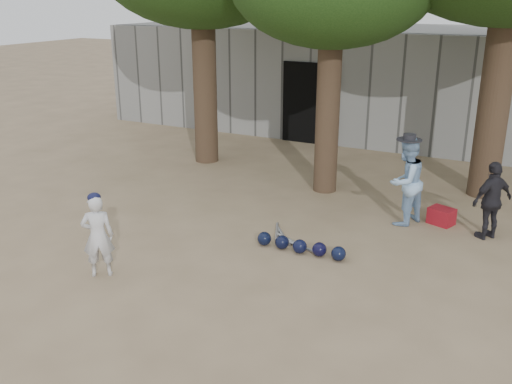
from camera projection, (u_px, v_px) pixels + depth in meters
The scene contains 8 objects.
ground at pixel (192, 263), 8.78m from camera, with size 70.00×70.00×0.00m, color #937C5E.
boy_player at pixel (98, 236), 8.22m from camera, with size 0.46×0.30×1.25m, color silver.
spectator_blue at pixel (405, 182), 10.07m from camera, with size 0.77×0.60×1.58m, color #93BAE3.
spectator_dark at pixel (492, 201), 9.49m from camera, with size 0.79×0.33×1.34m, color black.
red_bag at pixel (441, 216), 10.24m from camera, with size 0.42×0.32×0.30m, color maroon.
back_building at pixel (380, 80), 16.98m from camera, with size 16.00×5.24×3.00m.
helmet_row at pixel (300, 246), 9.11m from camera, with size 1.51×0.27×0.23m.
bat_pile at pixel (287, 238), 9.61m from camera, with size 1.06×0.84×0.06m.
Camera 1 is at (4.47, -6.62, 3.93)m, focal length 40.00 mm.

